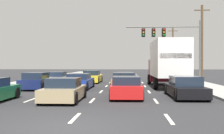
% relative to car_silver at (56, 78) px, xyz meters
% --- Properties ---
extents(ground_plane, '(140.00, 140.00, 0.00)m').
position_rel_car_silver_xyz_m(ground_plane, '(5.20, 5.68, -0.56)').
color(ground_plane, '#2B2B2D').
extents(sidewalk_right, '(2.92, 80.00, 0.14)m').
position_rel_car_silver_xyz_m(sidewalk_right, '(13.60, 0.68, -0.49)').
color(sidewalk_right, '#9E9E99').
rests_on(sidewalk_right, ground_plane).
extents(sidewalk_left, '(2.92, 80.00, 0.14)m').
position_rel_car_silver_xyz_m(sidewalk_left, '(-3.21, 0.68, -0.49)').
color(sidewalk_left, '#9E9E99').
rests_on(sidewalk_left, ground_plane).
extents(lane_markings, '(6.94, 52.00, 0.01)m').
position_rel_car_silver_xyz_m(lane_markings, '(5.20, 2.29, -0.55)').
color(lane_markings, silver).
rests_on(lane_markings, ground_plane).
extents(car_silver, '(2.09, 4.15, 1.18)m').
position_rel_car_silver_xyz_m(car_silver, '(0.00, 0.00, 0.00)').
color(car_silver, '#B7BABF').
rests_on(car_silver, ground_plane).
extents(car_navy, '(1.87, 4.05, 1.31)m').
position_rel_car_silver_xyz_m(car_navy, '(0.05, -6.16, 0.05)').
color(car_navy, '#141E4C').
rests_on(car_navy, ground_plane).
extents(car_yellow, '(1.84, 4.40, 1.30)m').
position_rel_car_silver_xyz_m(car_yellow, '(3.34, 1.75, 0.05)').
color(car_yellow, yellow).
rests_on(car_yellow, ground_plane).
extents(car_blue, '(1.88, 4.70, 1.22)m').
position_rel_car_silver_xyz_m(car_blue, '(3.29, -5.63, 0.02)').
color(car_blue, '#1E389E').
rests_on(car_blue, ground_plane).
extents(car_tan, '(1.95, 4.06, 1.24)m').
position_rel_car_silver_xyz_m(car_tan, '(3.72, -13.05, -0.00)').
color(car_tan, tan).
rests_on(car_tan, ground_plane).
extents(car_white, '(1.96, 4.50, 1.14)m').
position_rel_car_silver_xyz_m(car_white, '(6.78, 1.49, -0.03)').
color(car_white, white).
rests_on(car_white, ground_plane).
extents(car_orange, '(2.05, 4.62, 1.29)m').
position_rel_car_silver_xyz_m(car_orange, '(6.77, -5.42, 0.04)').
color(car_orange, orange).
rests_on(car_orange, ground_plane).
extents(car_red, '(1.89, 4.15, 1.26)m').
position_rel_car_silver_xyz_m(car_red, '(7.01, -11.44, 0.03)').
color(car_red, red).
rests_on(car_red, ground_plane).
extents(box_truck, '(2.76, 8.80, 3.84)m').
position_rel_car_silver_xyz_m(box_truck, '(10.40, -3.65, 1.61)').
color(box_truck, white).
rests_on(box_truck, ground_plane).
extents(car_black, '(1.95, 4.69, 1.26)m').
position_rel_car_silver_xyz_m(car_black, '(10.47, -11.03, 0.02)').
color(car_black, black).
rests_on(car_black, ground_plane).
extents(traffic_signal_mast, '(8.51, 0.69, 6.93)m').
position_rel_car_silver_xyz_m(traffic_signal_mast, '(11.41, 5.11, 4.59)').
color(traffic_signal_mast, '#595B56').
rests_on(traffic_signal_mast, ground_plane).
extents(utility_pole_mid, '(1.80, 0.28, 8.88)m').
position_rel_car_silver_xyz_m(utility_pole_mid, '(15.76, 6.31, 4.02)').
color(utility_pole_mid, brown).
rests_on(utility_pole_mid, ground_plane).
extents(utility_pole_far, '(1.80, 0.28, 8.87)m').
position_rel_car_silver_xyz_m(utility_pole_far, '(15.59, 27.55, 4.02)').
color(utility_pole_far, brown).
rests_on(utility_pole_far, ground_plane).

